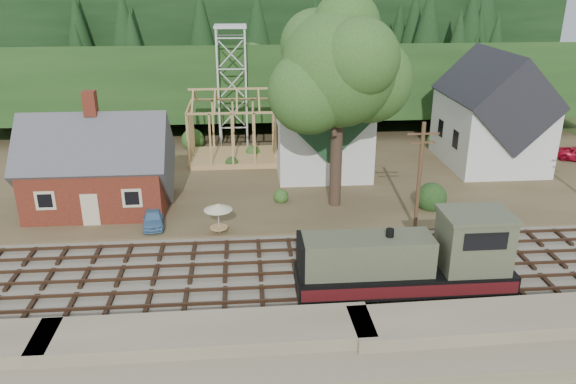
{
  "coord_description": "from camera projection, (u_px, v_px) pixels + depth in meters",
  "views": [
    {
      "loc": [
        -4.91,
        -30.22,
        17.14
      ],
      "look_at": [
        -2.0,
        6.0,
        3.0
      ],
      "focal_mm": 35.0,
      "sensor_mm": 36.0,
      "label": 1
    }
  ],
  "objects": [
    {
      "name": "car_blue",
      "position": [
        153.0,
        218.0,
        40.03
      ],
      "size": [
        1.86,
        3.72,
        1.22
      ],
      "primitive_type": "imported",
      "rotation": [
        0.0,
        0.0,
        0.12
      ],
      "color": "#5990C0",
      "rests_on": "village_flat"
    },
    {
      "name": "railroad_bed",
      "position": [
        328.0,
        270.0,
        34.62
      ],
      "size": [
        64.0,
        11.0,
        0.16
      ],
      "primitive_type": "cube",
      "color": "#726B5B",
      "rests_on": "ground"
    },
    {
      "name": "patio_set",
      "position": [
        218.0,
        208.0,
        38.47
      ],
      "size": [
        1.96,
        1.96,
        2.18
      ],
      "color": "silver",
      "rests_on": "village_flat"
    },
    {
      "name": "farmhouse",
      "position": [
        492.0,
        116.0,
        51.88
      ],
      "size": [
        8.4,
        10.8,
        10.6
      ],
      "color": "silver",
      "rests_on": "village_flat"
    },
    {
      "name": "ridge",
      "position": [
        274.0,
        90.0,
        88.53
      ],
      "size": [
        80.0,
        20.0,
        12.0
      ],
      "primitive_type": "cube",
      "color": "black",
      "rests_on": "ground"
    },
    {
      "name": "timber_frame",
      "position": [
        233.0,
        130.0,
        53.45
      ],
      "size": [
        8.2,
        6.2,
        6.99
      ],
      "color": "tan",
      "rests_on": "village_flat"
    },
    {
      "name": "lattice_tower",
      "position": [
        231.0,
        50.0,
        56.57
      ],
      "size": [
        3.2,
        3.2,
        12.12
      ],
      "color": "silver",
      "rests_on": "village_flat"
    },
    {
      "name": "depot",
      "position": [
        99.0,
        171.0,
        42.51
      ],
      "size": [
        10.8,
        7.41,
        9.0
      ],
      "color": "#5A1D14",
      "rests_on": "village_flat"
    },
    {
      "name": "ground",
      "position": [
        328.0,
        271.0,
        34.65
      ],
      "size": [
        140.0,
        140.0,
        0.0
      ],
      "primitive_type": "plane",
      "color": "#384C1E",
      "rests_on": "ground"
    },
    {
      "name": "telegraph_pole_near",
      "position": [
        419.0,
        175.0,
        38.47
      ],
      "size": [
        2.2,
        0.28,
        8.0
      ],
      "color": "#4C331E",
      "rests_on": "ground"
    },
    {
      "name": "locomotive",
      "position": [
        414.0,
        261.0,
        31.42
      ],
      "size": [
        12.03,
        3.01,
        4.81
      ],
      "color": "black",
      "rests_on": "railroad_bed"
    },
    {
      "name": "big_tree",
      "position": [
        341.0,
        77.0,
        40.48
      ],
      "size": [
        10.9,
        8.4,
        14.7
      ],
      "color": "#38281E",
      "rests_on": "village_flat"
    },
    {
      "name": "village_flat",
      "position": [
        299.0,
        173.0,
        51.32
      ],
      "size": [
        64.0,
        26.0,
        0.3
      ],
      "primitive_type": "cube",
      "color": "brown",
      "rests_on": "ground"
    },
    {
      "name": "embankment",
      "position": [
        354.0,
        359.0,
        26.76
      ],
      "size": [
        64.0,
        5.0,
        1.6
      ],
      "primitive_type": "cube",
      "color": "#7F7259",
      "rests_on": "ground"
    },
    {
      "name": "church",
      "position": [
        320.0,
        114.0,
        51.2
      ],
      "size": [
        8.4,
        15.17,
        13.0
      ],
      "color": "silver",
      "rests_on": "village_flat"
    },
    {
      "name": "hillside",
      "position": [
        281.0,
        114.0,
        73.67
      ],
      "size": [
        70.0,
        28.96,
        12.74
      ],
      "primitive_type": "cube",
      "rotation": [
        -0.17,
        0.0,
        0.0
      ],
      "color": "#1E3F19",
      "rests_on": "ground"
    }
  ]
}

